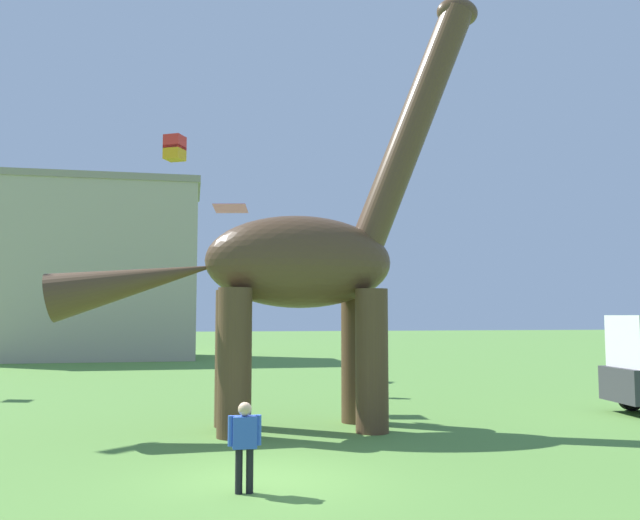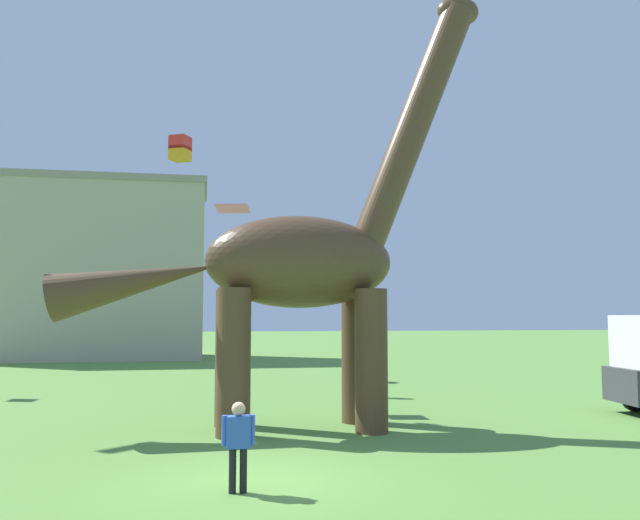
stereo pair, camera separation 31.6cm
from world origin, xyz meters
name	(u,v)px [view 1 (the left image)]	position (x,y,z in m)	size (l,w,h in m)	color
ground_plane	(266,480)	(0.00, 0.00, 0.00)	(240.00, 240.00, 0.00)	#5B8E3D
dinosaur_sculpture	(297,262)	(1.47, 5.43, 4.73)	(12.51, 2.65, 13.07)	#513823
person_strolling_adult	(245,438)	(-0.50, -0.88, 0.98)	(0.61, 0.27, 1.62)	black
person_far_spectator	(370,370)	(5.43, 12.08, 1.05)	(0.65, 0.29, 1.73)	#6B6056
kite_mid_left	(175,148)	(-2.61, 24.45, 12.75)	(1.33, 1.33, 1.41)	red
kite_high_left	(230,208)	(-0.16, 10.72, 7.09)	(1.37, 1.13, 0.21)	pink
background_building_block	(83,269)	(-9.53, 37.87, 6.62)	(17.01, 8.30, 13.23)	#B7A893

